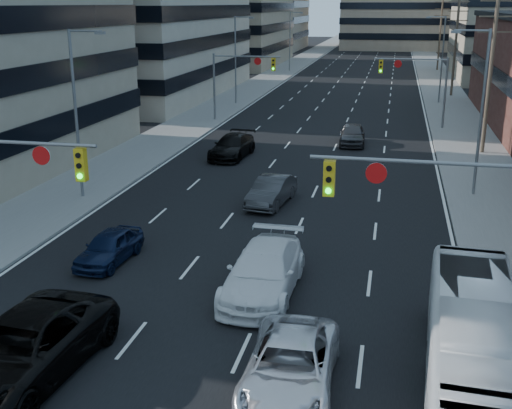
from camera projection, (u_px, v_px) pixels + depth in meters
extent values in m
cube|color=black|center=(369.00, 54.00, 135.64)|extent=(18.00, 300.00, 0.02)
cube|color=slate|center=(315.00, 53.00, 137.93)|extent=(5.00, 300.00, 0.15)
cube|color=slate|center=(425.00, 54.00, 133.31)|extent=(5.00, 300.00, 0.15)
cube|color=gray|center=(222.00, 17.00, 110.09)|extent=(20.00, 30.00, 16.00)
cube|color=#ADA089|center=(250.00, 4.00, 147.60)|extent=(24.00, 24.00, 20.00)
cylinder|color=slate|center=(7.00, 142.00, 21.50)|extent=(6.50, 0.12, 0.12)
cube|color=gold|center=(81.00, 165.00, 21.17)|extent=(0.35, 0.28, 1.10)
cylinder|color=black|center=(78.00, 155.00, 20.91)|extent=(0.18, 0.06, 0.18)
cylinder|color=black|center=(79.00, 166.00, 21.02)|extent=(0.18, 0.06, 0.18)
cylinder|color=#0CE526|center=(80.00, 176.00, 21.12)|extent=(0.18, 0.06, 0.18)
cylinder|color=white|center=(41.00, 156.00, 21.34)|extent=(0.64, 0.06, 0.64)
cylinder|color=slate|center=(420.00, 162.00, 18.79)|extent=(6.50, 0.12, 0.12)
cube|color=gold|center=(329.00, 178.00, 19.52)|extent=(0.35, 0.28, 1.10)
cylinder|color=black|center=(329.00, 169.00, 19.26)|extent=(0.18, 0.06, 0.18)
cylinder|color=black|center=(329.00, 180.00, 19.37)|extent=(0.18, 0.06, 0.18)
cylinder|color=#0CE526|center=(328.00, 191.00, 19.47)|extent=(0.18, 0.06, 0.18)
cylinder|color=white|center=(376.00, 173.00, 19.13)|extent=(0.64, 0.06, 0.64)
cylinder|color=slate|center=(214.00, 88.00, 57.50)|extent=(0.18, 0.18, 6.00)
cylinder|color=slate|center=(247.00, 56.00, 56.05)|extent=(6.00, 0.12, 0.12)
cube|color=gold|center=(274.00, 64.00, 55.77)|extent=(0.35, 0.28, 1.10)
cylinder|color=black|center=(273.00, 60.00, 55.51)|extent=(0.18, 0.06, 0.18)
cylinder|color=black|center=(273.00, 65.00, 55.62)|extent=(0.18, 0.06, 0.18)
cylinder|color=#0CE526|center=(273.00, 69.00, 55.72)|extent=(0.18, 0.06, 0.18)
cylinder|color=white|center=(258.00, 61.00, 55.95)|extent=(0.64, 0.06, 0.64)
cylinder|color=slate|center=(445.00, 94.00, 53.48)|extent=(0.18, 0.18, 6.00)
cylinder|color=slate|center=(411.00, 59.00, 53.24)|extent=(6.00, 0.12, 0.12)
cube|color=gold|center=(381.00, 67.00, 53.92)|extent=(0.35, 0.28, 1.10)
cylinder|color=black|center=(381.00, 62.00, 53.66)|extent=(0.18, 0.06, 0.18)
cylinder|color=black|center=(381.00, 67.00, 53.77)|extent=(0.18, 0.06, 0.18)
cylinder|color=#0CE526|center=(381.00, 71.00, 53.87)|extent=(0.18, 0.06, 0.18)
cylinder|color=white|center=(398.00, 64.00, 53.53)|extent=(0.64, 0.06, 0.64)
cylinder|color=#4C3D2D|center=(490.00, 76.00, 43.89)|extent=(0.28, 0.28, 11.00)
cube|color=#4C3D2D|center=(498.00, 1.00, 42.42)|extent=(2.20, 0.10, 0.10)
cube|color=#4C3D2D|center=(496.00, 16.00, 42.72)|extent=(2.20, 0.10, 0.10)
cube|color=#4C3D2D|center=(495.00, 32.00, 43.02)|extent=(2.20, 0.10, 0.10)
cylinder|color=#4C3D2D|center=(455.00, 47.00, 71.87)|extent=(0.28, 0.28, 11.00)
cube|color=#4C3D2D|center=(459.00, 2.00, 70.39)|extent=(2.20, 0.10, 0.10)
cube|color=#4C3D2D|center=(459.00, 11.00, 70.69)|extent=(2.20, 0.10, 0.10)
cube|color=#4C3D2D|center=(458.00, 21.00, 70.99)|extent=(2.20, 0.10, 0.10)
cylinder|color=#4C3D2D|center=(440.00, 35.00, 99.84)|extent=(0.28, 0.28, 11.00)
cube|color=#4C3D2D|center=(443.00, 2.00, 98.37)|extent=(2.20, 0.10, 0.10)
cube|color=#4C3D2D|center=(442.00, 9.00, 98.67)|extent=(2.20, 0.10, 0.10)
cube|color=#4C3D2D|center=(442.00, 16.00, 98.97)|extent=(2.20, 0.10, 0.10)
cylinder|color=slate|center=(76.00, 117.00, 33.84)|extent=(0.16, 0.16, 9.00)
cylinder|color=slate|center=(85.00, 31.00, 32.34)|extent=(1.80, 0.10, 0.10)
cube|color=slate|center=(100.00, 33.00, 32.20)|extent=(0.50, 0.22, 0.14)
cylinder|color=slate|center=(235.00, 61.00, 66.47)|extent=(0.16, 0.16, 9.00)
cylinder|color=slate|center=(244.00, 17.00, 64.97)|extent=(1.80, 0.10, 0.10)
cube|color=slate|center=(251.00, 18.00, 64.83)|extent=(0.50, 0.22, 0.14)
cylinder|color=slate|center=(290.00, 42.00, 99.11)|extent=(0.16, 0.16, 9.00)
cylinder|color=slate|center=(296.00, 12.00, 97.61)|extent=(1.80, 0.10, 0.10)
cube|color=slate|center=(301.00, 13.00, 97.47)|extent=(0.50, 0.22, 0.14)
cylinder|color=slate|center=(481.00, 116.00, 34.28)|extent=(0.16, 0.16, 9.00)
cylinder|color=slate|center=(472.00, 30.00, 33.14)|extent=(1.80, 0.10, 0.10)
cube|color=slate|center=(456.00, 32.00, 33.32)|extent=(0.50, 0.22, 0.14)
cylinder|color=slate|center=(442.00, 61.00, 66.91)|extent=(0.16, 0.16, 9.00)
cylinder|color=slate|center=(437.00, 17.00, 65.77)|extent=(1.80, 0.10, 0.10)
cube|color=slate|center=(429.00, 18.00, 65.96)|extent=(0.50, 0.22, 0.14)
imported|color=black|center=(23.00, 349.00, 18.12)|extent=(3.52, 6.79, 1.83)
imported|color=white|center=(263.00, 271.00, 23.46)|extent=(2.51, 6.03, 1.74)
imported|color=silver|center=(290.00, 366.00, 17.59)|extent=(2.52, 5.31, 1.46)
imported|color=silver|center=(474.00, 351.00, 17.06)|extent=(2.91, 10.18, 2.80)
imported|color=black|center=(109.00, 247.00, 26.35)|extent=(1.83, 4.03, 1.34)
imported|color=#2F2F32|center=(271.00, 191.00, 33.94)|extent=(2.14, 4.67, 1.48)
imported|color=black|center=(232.00, 146.00, 44.34)|extent=(2.57, 5.52, 1.56)
imported|color=#333336|center=(352.00, 134.00, 48.37)|extent=(2.06, 4.68, 1.57)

